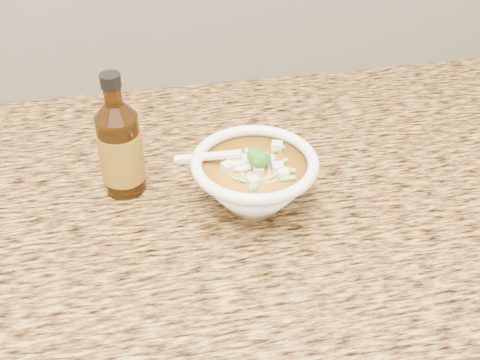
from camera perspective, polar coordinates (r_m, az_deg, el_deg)
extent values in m
cube|color=#A98E3E|center=(0.88, -13.85, -3.01)|extent=(4.00, 0.68, 0.04)
cylinder|color=white|center=(0.84, 1.34, -2.04)|extent=(0.07, 0.07, 0.01)
torus|color=white|center=(0.80, 1.41, 1.67)|extent=(0.17, 0.17, 0.02)
torus|color=beige|center=(0.79, 0.60, 0.95)|extent=(0.09, 0.09, 0.00)
torus|color=beige|center=(0.80, 1.15, 1.08)|extent=(0.07, 0.07, 0.00)
torus|color=beige|center=(0.79, 1.45, 0.73)|extent=(0.12, 0.12, 0.00)
torus|color=beige|center=(0.80, 1.62, 0.92)|extent=(0.05, 0.05, 0.00)
torus|color=beige|center=(0.81, 1.18, 1.27)|extent=(0.07, 0.07, 0.00)
torus|color=beige|center=(0.79, 0.99, 0.39)|extent=(0.08, 0.08, 0.00)
torus|color=beige|center=(0.80, 2.22, 0.66)|extent=(0.10, 0.10, 0.00)
torus|color=beige|center=(0.82, 1.69, 1.34)|extent=(0.06, 0.06, 0.00)
cube|color=silver|center=(0.77, 3.69, 0.02)|extent=(0.01, 0.01, 0.01)
cube|color=silver|center=(0.80, 2.76, 1.66)|extent=(0.02, 0.02, 0.01)
cube|color=silver|center=(0.79, 2.49, 1.20)|extent=(0.02, 0.02, 0.01)
cube|color=silver|center=(0.76, 3.02, -0.41)|extent=(0.02, 0.02, 0.01)
cube|color=silver|center=(0.81, 3.40, 2.35)|extent=(0.01, 0.01, 0.01)
cube|color=silver|center=(0.78, 0.56, 0.68)|extent=(0.02, 0.02, 0.01)
cube|color=silver|center=(0.81, 2.84, 2.39)|extent=(0.02, 0.02, 0.01)
cube|color=silver|center=(0.84, 0.70, 3.56)|extent=(0.02, 0.02, 0.01)
cube|color=silver|center=(0.81, 0.99, 2.40)|extent=(0.02, 0.02, 0.01)
cube|color=silver|center=(0.80, 3.81, 1.80)|extent=(0.02, 0.02, 0.01)
ellipsoid|color=#196014|center=(0.78, 1.88, 1.96)|extent=(0.03, 0.03, 0.03)
cylinder|color=#80DC54|center=(0.78, 0.00, 0.84)|extent=(0.01, 0.02, 0.01)
cylinder|color=#80DC54|center=(0.79, -0.14, 1.21)|extent=(0.02, 0.01, 0.01)
cylinder|color=#80DC54|center=(0.82, 0.91, 2.54)|extent=(0.02, 0.01, 0.01)
cylinder|color=#80DC54|center=(0.82, 1.45, 2.75)|extent=(0.02, 0.01, 0.01)
cylinder|color=#80DC54|center=(0.76, 2.39, -0.43)|extent=(0.02, 0.02, 0.01)
cylinder|color=#80DC54|center=(0.82, 3.66, 2.42)|extent=(0.02, 0.01, 0.01)
cylinder|color=#80DC54|center=(0.82, 0.85, 2.85)|extent=(0.02, 0.02, 0.01)
cylinder|color=#80DC54|center=(0.79, 3.48, 1.18)|extent=(0.02, 0.01, 0.01)
ellipsoid|color=white|center=(0.80, 0.03, 1.69)|extent=(0.04, 0.04, 0.01)
cube|color=white|center=(0.80, -3.09, 2.26)|extent=(0.09, 0.04, 0.02)
cylinder|color=#402108|center=(0.85, -11.19, 2.45)|extent=(0.07, 0.07, 0.12)
cylinder|color=#402108|center=(0.80, -11.99, 7.86)|extent=(0.03, 0.03, 0.03)
cylinder|color=black|center=(0.79, -12.19, 9.20)|extent=(0.03, 0.03, 0.02)
cylinder|color=red|center=(0.85, -11.17, 2.32)|extent=(0.07, 0.07, 0.07)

